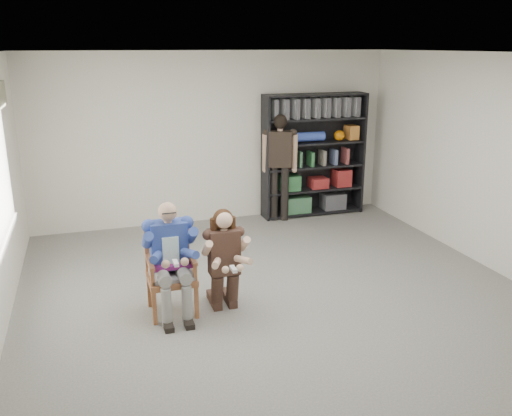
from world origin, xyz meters
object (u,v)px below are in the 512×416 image
object	(u,v)px
armchair	(171,272)
standing_man	(280,169)
bookshelf	(314,155)
seated_man	(171,259)
kneeling_woman	(225,261)

from	to	relation	value
armchair	standing_man	xyz separation A→B (m)	(2.29, 2.80, 0.40)
standing_man	bookshelf	bearing A→B (deg)	32.71
seated_man	bookshelf	world-z (taller)	bookshelf
kneeling_woman	standing_man	world-z (taller)	standing_man
standing_man	kneeling_woman	bearing A→B (deg)	-99.87
seated_man	standing_man	size ratio (longest dim) A/B	0.72
standing_man	armchair	bearing A→B (deg)	-108.80
seated_man	standing_man	distance (m)	3.62
bookshelf	standing_man	xyz separation A→B (m)	(-0.68, -0.15, -0.15)
bookshelf	standing_man	size ratio (longest dim) A/B	1.17
armchair	kneeling_woman	xyz separation A→B (m)	(0.58, -0.12, 0.09)
armchair	kneeling_woman	world-z (taller)	kneeling_woman
seated_man	kneeling_woman	bearing A→B (deg)	-11.87
kneeling_woman	standing_man	xyz separation A→B (m)	(1.71, 2.92, 0.31)
seated_man	kneeling_woman	world-z (taller)	seated_man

